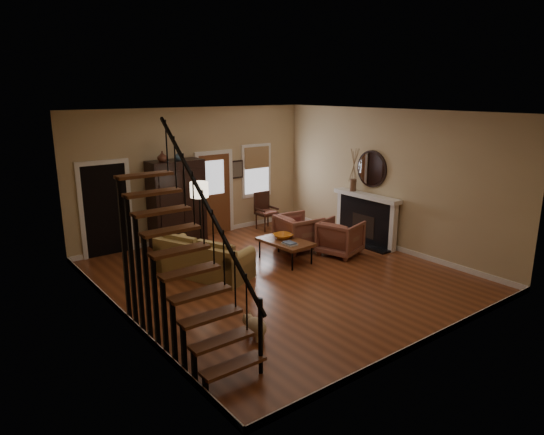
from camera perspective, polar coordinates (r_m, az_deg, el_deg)
room at (r=10.76m, az=-6.59°, el=2.88°), size 7.00×7.33×3.30m
staircase at (r=7.03m, az=-10.36°, el=-2.91°), size 0.94×2.80×3.20m
fireplace at (r=12.20m, az=11.11°, el=0.43°), size 0.33×1.95×2.30m
armoire at (r=11.92m, az=-11.14°, el=1.63°), size 1.30×0.60×2.10m
vase_a at (r=11.48m, az=-12.78°, el=7.01°), size 0.24×0.24×0.25m
vase_b at (r=11.65m, az=-10.98°, el=7.12°), size 0.20×0.20×0.21m
sofa at (r=10.10m, az=-8.01°, el=-4.66°), size 1.56×2.16×0.74m
coffee_table at (r=10.82m, az=1.56°, el=-3.92°), size 0.81×1.29×0.48m
bowl at (r=10.87m, az=1.28°, el=-2.21°), size 0.43×0.43×0.10m
books at (r=10.44m, az=2.08°, el=-3.07°), size 0.23×0.31×0.06m
armchair_left at (r=11.29m, az=8.04°, el=-2.36°), size 1.10×1.09×0.81m
armchair_right at (r=11.53m, az=3.16°, el=-1.76°), size 1.04×1.02×0.86m
floor_lamp at (r=10.92m, az=-8.42°, el=-0.39°), size 0.49×0.49×1.76m
side_chair at (r=13.17m, az=-0.65°, el=0.74°), size 0.54×0.54×1.02m
dog at (r=7.62m, az=-1.91°, el=-12.87°), size 0.28×0.47×0.34m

